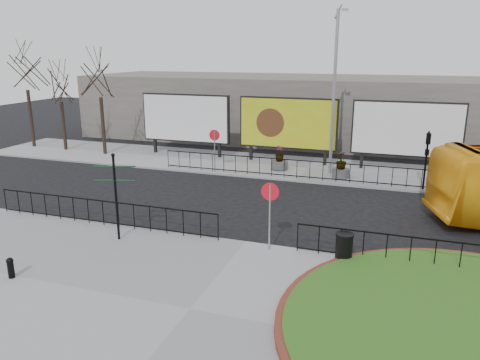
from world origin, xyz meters
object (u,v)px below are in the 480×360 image
at_px(bollard, 11,267).
at_px(litter_bin, 344,248).
at_px(planter_a, 279,162).
at_px(planter_c, 341,168).
at_px(lamp_post, 334,91).
at_px(billboard_mid, 288,124).
at_px(fingerpost_sign, 115,188).

xyz_separation_m(bollard, litter_bin, (9.72, 4.52, 0.14)).
distance_m(planter_a, planter_c, 3.76).
bearing_deg(bollard, lamp_post, 64.81).
height_order(billboard_mid, planter_c, billboard_mid).
height_order(litter_bin, planter_a, planter_a).
distance_m(billboard_mid, fingerpost_sign, 14.65).
distance_m(litter_bin, planter_a, 12.69).
height_order(fingerpost_sign, planter_c, fingerpost_sign).
xyz_separation_m(lamp_post, planter_a, (-3.01, -0.00, -4.22)).
xyz_separation_m(fingerpost_sign, bollard, (-1.45, -3.79, -1.63)).
xyz_separation_m(bollard, planter_a, (4.57, 16.12, 0.12)).
relative_size(billboard_mid, fingerpost_sign, 1.87).
bearing_deg(billboard_mid, bollard, -104.19).
bearing_deg(planter_a, litter_bin, -66.08).
xyz_separation_m(fingerpost_sign, planter_a, (3.13, 12.33, -1.51)).
distance_m(billboard_mid, lamp_post, 4.23).
distance_m(bollard, planter_c, 17.52).
bearing_deg(fingerpost_sign, billboard_mid, 63.69).
bearing_deg(planter_c, litter_bin, -82.46).
distance_m(lamp_post, planter_a, 5.18).
xyz_separation_m(billboard_mid, lamp_post, (3.01, -1.97, 2.23)).
relative_size(billboard_mid, planter_a, 4.33).
distance_m(fingerpost_sign, planter_c, 13.58).
distance_m(bollard, planter_a, 16.76).
bearing_deg(lamp_post, planter_a, -180.00).
height_order(planter_a, planter_c, planter_c).
xyz_separation_m(billboard_mid, fingerpost_sign, (-3.13, -14.30, -0.48)).
relative_size(planter_a, planter_c, 0.96).
xyz_separation_m(lamp_post, litter_bin, (2.14, -11.60, -4.20)).
distance_m(fingerpost_sign, bollard, 4.37).
bearing_deg(billboard_mid, planter_a, -90.00).
height_order(lamp_post, fingerpost_sign, lamp_post).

